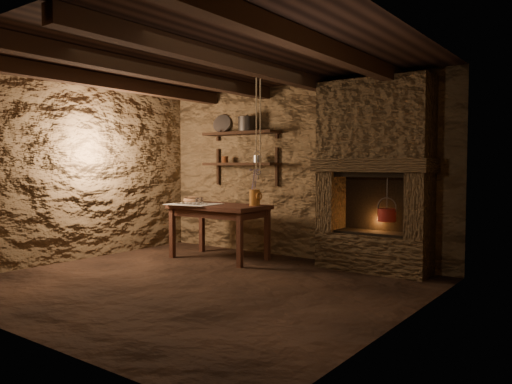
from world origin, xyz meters
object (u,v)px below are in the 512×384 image
Objects in this scene: work_table at (219,230)px; wooden_bowl at (193,200)px; red_pot at (387,214)px; iron_stockpot at (247,125)px; stoneware_jug at (255,190)px.

work_table is 4.44× the size of wooden_bowl.
iron_stockpot is at bearing 176.84° from red_pot.
iron_stockpot is at bearing 85.97° from work_table.
work_table is 5.16× the size of iron_stockpot.
iron_stockpot is (0.61, 0.49, 1.09)m from wooden_bowl.
iron_stockpot reaches higher than red_pot.
work_table is at bearing -167.88° from red_pot.
red_pot is (2.78, 0.37, -0.07)m from wooden_bowl.
iron_stockpot is 2.46m from red_pot.
wooden_bowl is at bearing -172.42° from red_pot.
red_pot is at bearing 7.58° from wooden_bowl.
iron_stockpot is 0.47× the size of red_pot.
wooden_bowl is 0.55× the size of red_pot.
wooden_bowl is at bearing -176.59° from stoneware_jug.
work_table is at bearing -9.99° from wooden_bowl.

